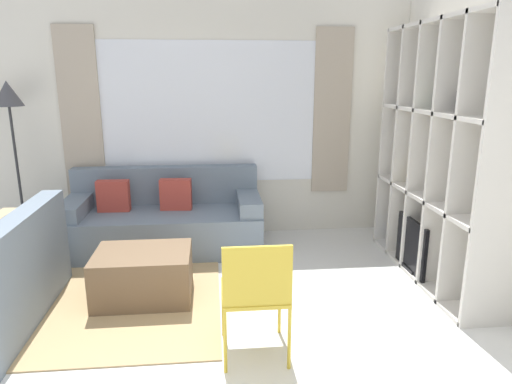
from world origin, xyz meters
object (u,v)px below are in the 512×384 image
(shelving_unit, at_px, (444,158))
(floor_lamp, at_px, (9,107))
(couch_main, at_px, (165,221))
(ottoman, at_px, (144,275))
(folding_chair, at_px, (255,289))

(shelving_unit, xyz_separation_m, floor_lamp, (-4.18, 1.14, 0.40))
(couch_main, distance_m, floor_lamp, 1.99)
(shelving_unit, bearing_deg, couch_main, 159.71)
(ottoman, xyz_separation_m, folding_chair, (0.87, -0.96, 0.30))
(ottoman, height_order, floor_lamp, floor_lamp)
(shelving_unit, relative_size, floor_lamp, 1.29)
(shelving_unit, xyz_separation_m, couch_main, (-2.63, 0.97, -0.83))
(couch_main, distance_m, folding_chair, 2.30)
(shelving_unit, distance_m, ottoman, 2.87)
(ottoman, bearing_deg, folding_chair, -47.78)
(couch_main, height_order, folding_chair, same)
(floor_lamp, distance_m, folding_chair, 3.46)
(folding_chair, bearing_deg, shelving_unit, -147.34)
(shelving_unit, bearing_deg, floor_lamp, 164.73)
(shelving_unit, distance_m, couch_main, 2.93)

